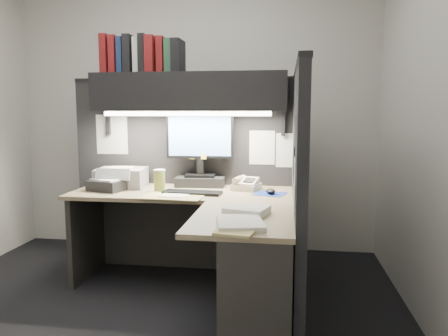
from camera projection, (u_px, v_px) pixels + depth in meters
The scene contains 22 objects.
floor at pixel (150, 311), 2.96m from camera, with size 3.50×3.50×0.00m, color black.
wall_back at pixel (194, 111), 4.26m from camera, with size 3.50×0.04×2.70m, color beige.
wall_right at pixel (434, 111), 2.54m from camera, with size 0.04×3.00×2.70m, color beige.
partition_back at pixel (184, 175), 3.77m from camera, with size 1.90×0.06×1.60m, color black.
partition_right at pixel (298, 194), 2.90m from camera, with size 0.06×1.50×1.60m, color black.
desk at pixel (211, 251), 2.84m from camera, with size 1.70×1.53×0.73m.
overhead_shelf at pixel (190, 92), 3.49m from camera, with size 1.55×0.34×0.30m, color black.
task_light_tube at pixel (186, 114), 3.37m from camera, with size 0.04×0.04×1.32m, color white.
monitor at pixel (200, 158), 3.61m from camera, with size 0.56×0.27×0.60m.
keyboard at pixel (192, 193), 3.28m from camera, with size 0.44×0.15×0.02m, color black.
mousepad at pixel (270, 194), 3.28m from camera, with size 0.22×0.20×0.00m, color #1C349B.
mouse at pixel (271, 191), 3.26m from camera, with size 0.07×0.11×0.04m, color black.
telephone at pixel (246, 185), 3.45m from camera, with size 0.19×0.20×0.08m, color beige.
coffee_cup at pixel (160, 181), 3.39m from camera, with size 0.09×0.09×0.16m, color #ADB649.
printer at pixel (122, 178), 3.59m from camera, with size 0.38×0.32×0.15m, color #929497.
notebook_stack at pixel (109, 185), 3.44m from camera, with size 0.27×0.23×0.08m, color black.
open_folder at pixel (174, 196), 3.17m from camera, with size 0.44×0.28×0.01m, color tan.
paper_stack_a at pixel (247, 211), 2.62m from camera, with size 0.24×0.21×0.05m, color white.
paper_stack_b at pixel (240, 223), 2.36m from camera, with size 0.24×0.31×0.03m, color white.
manila_stack at pixel (238, 230), 2.25m from camera, with size 0.20×0.25×0.01m, color tan.
binder_row at pixel (143, 56), 3.51m from camera, with size 0.65×0.26×0.31m.
pinned_papers at pixel (223, 150), 3.32m from camera, with size 1.76×1.31×0.51m.
Camera 1 is at (0.89, -2.71, 1.34)m, focal length 35.00 mm.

